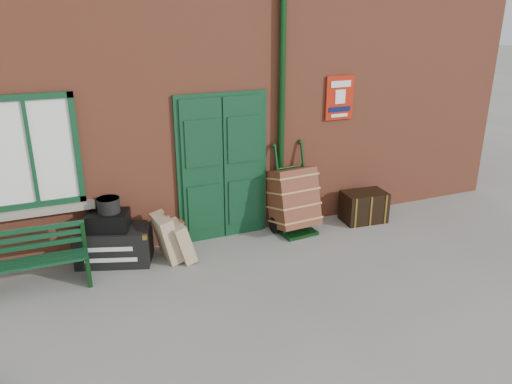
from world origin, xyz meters
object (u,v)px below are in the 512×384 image
houdini_trunk (114,245)px  porter_trolley (293,199)px  dark_trunk (364,207)px  bench (33,259)px

houdini_trunk → porter_trolley: 2.82m
porter_trolley → dark_trunk: bearing=-9.9°
houdini_trunk → bench: bearing=-143.0°
bench → porter_trolley: porter_trolley is taller
dark_trunk → porter_trolley: bearing=179.7°
porter_trolley → dark_trunk: size_ratio=1.96×
bench → houdini_trunk: (1.04, 0.34, -0.16)m
bench → dark_trunk: size_ratio=1.88×
bench → dark_trunk: 5.12m
bench → porter_trolley: bearing=6.0°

